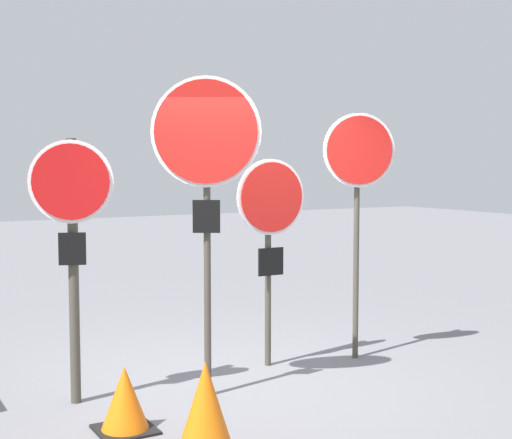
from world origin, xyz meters
TOP-DOWN VIEW (x-y plane):
  - ground_plane at (0.00, 0.00)m, footprint 40.00×40.00m
  - stop_sign_0 at (-1.43, 0.11)m, footprint 0.63×0.27m
  - stop_sign_1 at (-0.42, -0.28)m, footprint 0.79×0.50m
  - stop_sign_2 at (0.52, 0.25)m, footprint 0.73×0.12m
  - stop_sign_3 at (1.41, 0.04)m, footprint 0.70×0.27m
  - traffic_cone_0 at (-0.98, -1.40)m, footprint 0.48×0.48m
  - traffic_cone_1 at (-1.28, -0.65)m, footprint 0.42×0.42m

SIDE VIEW (x-z plane):
  - ground_plane at x=0.00m, z-range 0.00..0.00m
  - traffic_cone_1 at x=-1.28m, z-range 0.00..0.48m
  - traffic_cone_0 at x=-0.98m, z-range 0.00..0.66m
  - stop_sign_2 at x=0.52m, z-range 0.46..2.47m
  - stop_sign_0 at x=-1.43m, z-range 0.41..2.57m
  - stop_sign_3 at x=1.41m, z-range 0.65..3.11m
  - stop_sign_1 at x=-0.42m, z-range 0.68..3.36m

